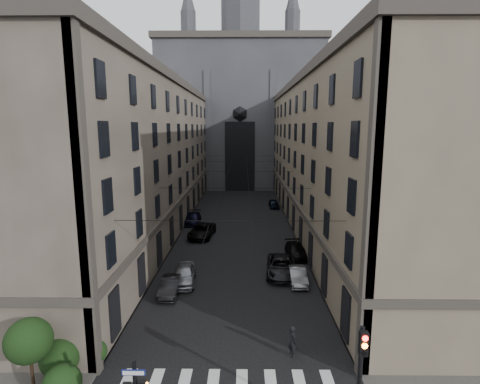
{
  "coord_description": "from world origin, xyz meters",
  "views": [
    {
      "loc": [
        0.84,
        -11.84,
        13.11
      ],
      "look_at": [
        0.58,
        12.47,
        8.82
      ],
      "focal_mm": 28.0,
      "sensor_mm": 36.0,
      "label": 1
    }
  ],
  "objects_px": {
    "car_left_midnear": "(170,286)",
    "car_right_near": "(298,276)",
    "car_right_midnear": "(281,266)",
    "car_right_far": "(274,204)",
    "car_right_midfar": "(297,251)",
    "gothic_tower": "(240,105)",
    "car_left_near": "(184,274)",
    "car_left_midfar": "(202,231)",
    "car_left_far": "(192,218)",
    "traffic_light_right": "(361,371)",
    "pedestrian": "(293,341)"
  },
  "relations": [
    {
      "from": "car_left_midnear",
      "to": "car_right_near",
      "type": "bearing_deg",
      "value": 11.61
    },
    {
      "from": "car_right_midnear",
      "to": "car_right_near",
      "type": "bearing_deg",
      "value": -51.46
    },
    {
      "from": "car_right_far",
      "to": "car_right_midfar",
      "type": "bearing_deg",
      "value": -90.49
    },
    {
      "from": "car_right_midnear",
      "to": "car_right_far",
      "type": "height_order",
      "value": "car_right_midnear"
    },
    {
      "from": "gothic_tower",
      "to": "car_right_far",
      "type": "bearing_deg",
      "value": -78.12
    },
    {
      "from": "car_right_midnear",
      "to": "car_left_near",
      "type": "bearing_deg",
      "value": -162.59
    },
    {
      "from": "car_right_far",
      "to": "gothic_tower",
      "type": "bearing_deg",
      "value": 100.19
    },
    {
      "from": "gothic_tower",
      "to": "car_left_midfar",
      "type": "relative_size",
      "value": 10.36
    },
    {
      "from": "car_left_far",
      "to": "car_left_midfar",
      "type": "bearing_deg",
      "value": -71.16
    },
    {
      "from": "car_left_midnear",
      "to": "car_right_far",
      "type": "height_order",
      "value": "car_left_midnear"
    },
    {
      "from": "car_right_midfar",
      "to": "car_right_far",
      "type": "bearing_deg",
      "value": 85.56
    },
    {
      "from": "car_left_far",
      "to": "car_right_far",
      "type": "relative_size",
      "value": 1.28
    },
    {
      "from": "traffic_light_right",
      "to": "car_right_midnear",
      "type": "relative_size",
      "value": 0.92
    },
    {
      "from": "traffic_light_right",
      "to": "car_right_near",
      "type": "xyz_separation_m",
      "value": [
        -0.21,
        16.2,
        -2.64
      ]
    },
    {
      "from": "traffic_light_right",
      "to": "car_right_near",
      "type": "bearing_deg",
      "value": 90.76
    },
    {
      "from": "car_left_far",
      "to": "pedestrian",
      "type": "distance_m",
      "value": 31.36
    },
    {
      "from": "gothic_tower",
      "to": "pedestrian",
      "type": "distance_m",
      "value": 69.25
    },
    {
      "from": "car_left_far",
      "to": "pedestrian",
      "type": "xyz_separation_m",
      "value": [
        9.85,
        -29.77,
        0.2
      ]
    },
    {
      "from": "car_left_midfar",
      "to": "car_right_near",
      "type": "bearing_deg",
      "value": -47.35
    },
    {
      "from": "car_left_midfar",
      "to": "car_right_far",
      "type": "relative_size",
      "value": 1.44
    },
    {
      "from": "traffic_light_right",
      "to": "car_right_midnear",
      "type": "bearing_deg",
      "value": 94.46
    },
    {
      "from": "car_left_far",
      "to": "traffic_light_right",
      "type": "bearing_deg",
      "value": -70.52
    },
    {
      "from": "gothic_tower",
      "to": "traffic_light_right",
      "type": "bearing_deg",
      "value": -85.62
    },
    {
      "from": "car_right_near",
      "to": "car_left_midfar",
      "type": "bearing_deg",
      "value": 126.45
    },
    {
      "from": "pedestrian",
      "to": "car_right_midfar",
      "type": "bearing_deg",
      "value": -28.79
    },
    {
      "from": "gothic_tower",
      "to": "car_left_near",
      "type": "bearing_deg",
      "value": -94.22
    },
    {
      "from": "traffic_light_right",
      "to": "car_left_near",
      "type": "bearing_deg",
      "value": 121.38
    },
    {
      "from": "gothic_tower",
      "to": "car_right_near",
      "type": "bearing_deg",
      "value": -84.59
    },
    {
      "from": "car_left_near",
      "to": "car_right_far",
      "type": "relative_size",
      "value": 1.18
    },
    {
      "from": "car_left_midnear",
      "to": "car_left_far",
      "type": "xyz_separation_m",
      "value": [
        -1.24,
        21.82,
        0.05
      ]
    },
    {
      "from": "car_left_near",
      "to": "car_right_near",
      "type": "height_order",
      "value": "car_left_near"
    },
    {
      "from": "car_left_far",
      "to": "car_right_midnear",
      "type": "bearing_deg",
      "value": -58.46
    },
    {
      "from": "car_right_midfar",
      "to": "traffic_light_right",
      "type": "bearing_deg",
      "value": -97.15
    },
    {
      "from": "car_left_near",
      "to": "car_right_midfar",
      "type": "distance_m",
      "value": 12.31
    },
    {
      "from": "car_left_midfar",
      "to": "car_right_midfar",
      "type": "xyz_separation_m",
      "value": [
        10.4,
        -6.79,
        -0.13
      ]
    },
    {
      "from": "car_right_midfar",
      "to": "pedestrian",
      "type": "height_order",
      "value": "pedestrian"
    },
    {
      "from": "gothic_tower",
      "to": "car_left_near",
      "type": "xyz_separation_m",
      "value": [
        -4.2,
        -56.97,
        -17.02
      ]
    },
    {
      "from": "car_left_midfar",
      "to": "car_left_midnear",
      "type": "bearing_deg",
      "value": -86.04
    },
    {
      "from": "pedestrian",
      "to": "car_right_far",
      "type": "bearing_deg",
      "value": -23.07
    },
    {
      "from": "car_left_midnear",
      "to": "pedestrian",
      "type": "relative_size",
      "value": 2.2
    },
    {
      "from": "car_left_near",
      "to": "car_left_midnear",
      "type": "xyz_separation_m",
      "value": [
        -0.76,
        -2.14,
        -0.11
      ]
    },
    {
      "from": "car_right_midnear",
      "to": "car_right_midfar",
      "type": "relative_size",
      "value": 1.26
    },
    {
      "from": "car_left_midfar",
      "to": "pedestrian",
      "type": "bearing_deg",
      "value": -64.73
    },
    {
      "from": "car_right_midfar",
      "to": "car_right_far",
      "type": "distance_m",
      "value": 23.24
    },
    {
      "from": "car_right_midfar",
      "to": "car_right_far",
      "type": "relative_size",
      "value": 1.16
    },
    {
      "from": "car_right_midfar",
      "to": "car_right_midnear",
      "type": "bearing_deg",
      "value": -118.73
    },
    {
      "from": "car_left_midfar",
      "to": "pedestrian",
      "type": "distance_m",
      "value": 24.76
    },
    {
      "from": "car_left_midnear",
      "to": "car_left_near",
      "type": "bearing_deg",
      "value": 69.59
    },
    {
      "from": "car_left_near",
      "to": "pedestrian",
      "type": "relative_size",
      "value": 2.47
    },
    {
      "from": "car_left_midnear",
      "to": "gothic_tower",
      "type": "bearing_deg",
      "value": 84.43
    }
  ]
}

